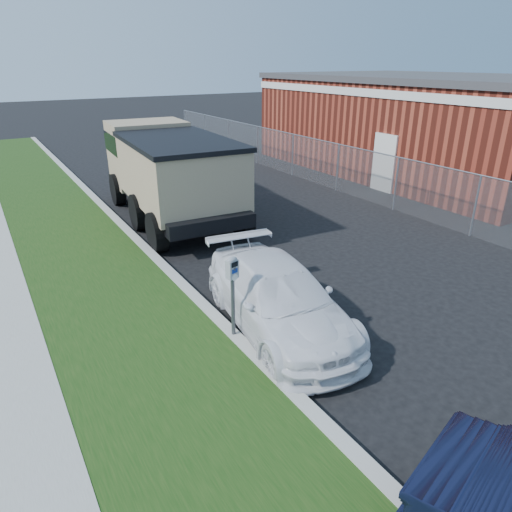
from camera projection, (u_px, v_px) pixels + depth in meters
ground at (336, 301)px, 9.81m from camera, size 120.00×120.00×0.00m
streetside at (43, 328)px, 8.69m from camera, size 6.12×50.00×0.15m
chainlink_fence at (338, 158)px, 17.67m from camera, size 0.06×30.06×30.00m
brick_building at (425, 122)px, 20.98m from camera, size 9.20×14.20×4.17m
parking_meter at (232, 279)px, 7.93m from camera, size 0.24×0.18×1.54m
white_wagon at (277, 297)px, 8.64m from camera, size 2.36×4.56×1.26m
dump_truck at (167, 168)px, 14.62m from camera, size 3.29×7.32×2.80m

